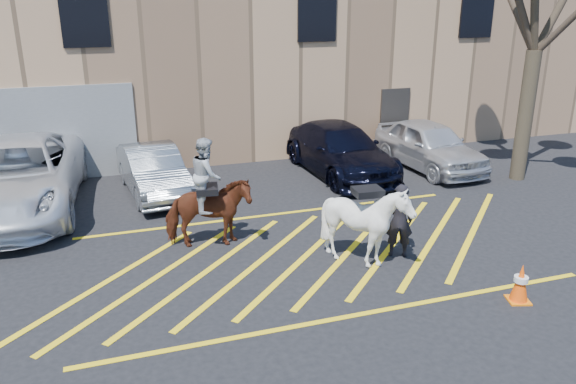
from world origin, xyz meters
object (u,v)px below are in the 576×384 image
object	(u,v)px
car_white_pickup	(15,177)
traffic_cone	(521,283)
handler	(399,220)
car_white_suv	(429,145)
saddled_white	(366,224)
car_blue_suv	(340,150)
car_silver_sedan	(153,171)
mounted_bay	(208,204)

from	to	relation	value
car_white_pickup	traffic_cone	xyz separation A→B (m)	(9.07, -7.85, -0.54)
car_white_pickup	traffic_cone	distance (m)	12.01
car_white_pickup	handler	world-z (taller)	car_white_pickup
car_white_suv	saddled_white	distance (m)	7.49
car_blue_suv	car_silver_sedan	bearing A→B (deg)	178.71
car_white_pickup	saddled_white	world-z (taller)	car_white_pickup
car_blue_suv	handler	size ratio (longest dim) A/B	3.22
car_white_suv	saddled_white	world-z (taller)	saddled_white
car_silver_sedan	car_blue_suv	size ratio (longest dim) A/B	0.78
car_silver_sedan	handler	xyz separation A→B (m)	(4.48, -5.71, 0.14)
handler	mounted_bay	size ratio (longest dim) A/B	0.65
car_silver_sedan	car_white_suv	bearing A→B (deg)	-7.71
handler	mounted_bay	xyz separation A→B (m)	(-3.70, 1.73, 0.19)
handler	car_white_pickup	bearing A→B (deg)	-12.31
car_white_pickup	car_white_suv	bearing A→B (deg)	3.89
car_white_pickup	saddled_white	size ratio (longest dim) A/B	3.68
traffic_cone	saddled_white	bearing A→B (deg)	131.55
car_white_pickup	car_blue_suv	bearing A→B (deg)	6.35
car_silver_sedan	car_white_suv	distance (m)	8.60
car_white_suv	traffic_cone	size ratio (longest dim) A/B	6.11
traffic_cone	mounted_bay	bearing A→B (deg)	139.62
saddled_white	traffic_cone	distance (m)	3.05
car_silver_sedan	mounted_bay	xyz separation A→B (m)	(0.78, -3.97, 0.33)
saddled_white	mounted_bay	bearing A→B (deg)	146.71
handler	mounted_bay	bearing A→B (deg)	-2.86
car_white_pickup	handler	distance (m)	9.62
car_silver_sedan	saddled_white	distance (m)	6.89
car_white_suv	mounted_bay	world-z (taller)	mounted_bay
saddled_white	car_white_suv	bearing A→B (deg)	48.51
car_silver_sedan	handler	bearing A→B (deg)	-58.01
car_silver_sedan	saddled_white	world-z (taller)	saddled_white
handler	traffic_cone	size ratio (longest dim) A/B	2.19
saddled_white	car_white_pickup	bearing A→B (deg)	141.65
car_blue_suv	traffic_cone	world-z (taller)	car_blue_suv
car_silver_sedan	traffic_cone	world-z (taller)	car_silver_sedan
saddled_white	car_silver_sedan	bearing A→B (deg)	121.87
car_white_pickup	traffic_cone	size ratio (longest dim) A/B	8.94
car_white_pickup	mounted_bay	distance (m)	5.63
car_silver_sedan	mounted_bay	bearing A→B (deg)	-85.00
car_silver_sedan	car_white_suv	size ratio (longest dim) A/B	0.90
car_white_pickup	mounted_bay	world-z (taller)	mounted_bay
mounted_bay	saddled_white	size ratio (longest dim) A/B	1.38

